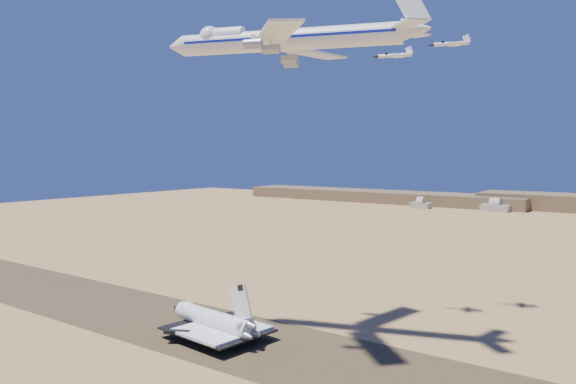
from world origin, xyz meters
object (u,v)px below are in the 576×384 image
Objects in this scene: carrier_747 at (279,40)px; crew_a at (215,346)px; shuttle at (213,322)px; crew_b at (216,346)px; chase_jet_d at (394,55)px; chase_jet_e at (450,44)px; crew_c at (210,346)px.

carrier_747 is 104.06m from crew_a.
crew_b is (8.25, -7.42, -4.95)m from shuttle.
chase_jet_d is at bearing -33.69° from crew_b.
shuttle is 2.73× the size of chase_jet_e.
crew_a is (-12.33, -19.31, -101.51)m from carrier_747.
shuttle is 138.82m from chase_jet_e.
carrier_747 reaches higher than crew_b.
chase_jet_e is (46.90, 84.22, 106.59)m from crew_b.
carrier_747 reaches higher than chase_jet_d.
crew_a is at bearing -36.90° from shuttle.
chase_jet_e reaches higher than crew_a.
chase_jet_e reaches higher than shuttle.
carrier_747 is at bearing -136.25° from chase_jet_e.
crew_c is (-1.58, -0.64, -0.10)m from crew_a.
crew_c is at bearing -137.97° from chase_jet_e.
chase_jet_d is at bearing 48.22° from carrier_747.
chase_jet_d is (31.77, 65.72, 101.04)m from crew_b.
shuttle is at bearing 67.74° from crew_a.
crew_b is 0.98× the size of crew_c.
chase_jet_e is (34.62, 65.14, 4.96)m from carrier_747.
shuttle is 26.57× the size of crew_b.
chase_jet_e is at bearing 60.42° from shuttle.
crew_c is 0.11× the size of chase_jet_d.
shuttle reaches higher than crew_b.
chase_jet_e is at bearing 42.91° from carrier_747.
chase_jet_e is at bearing -37.01° from crew_b.
chase_jet_e is (55.15, 76.80, 101.64)m from shuttle.
crew_c reaches higher than crew_b.
chase_jet_d reaches higher than crew_b.
crew_b is 0.10× the size of chase_jet_e.
carrier_747 is 104.48m from crew_c.
crew_b is (0.05, 0.23, -0.12)m from crew_a.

